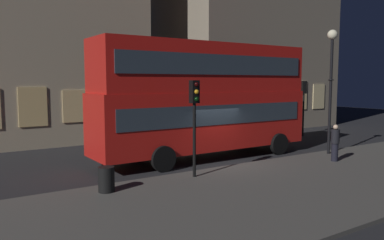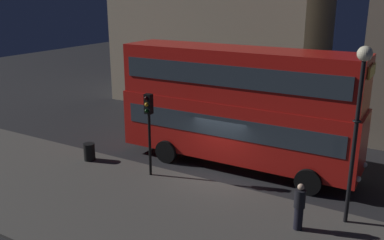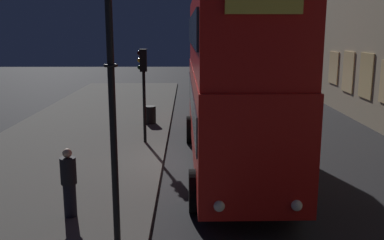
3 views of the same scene
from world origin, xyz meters
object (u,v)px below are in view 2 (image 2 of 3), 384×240
at_px(street_lamp, 359,101).
at_px(litter_bin, 89,152).
at_px(traffic_light_near_kerb, 149,117).
at_px(pedestrian, 299,206).
at_px(double_decker_bus, 237,102).

xyz_separation_m(street_lamp, litter_bin, (-11.77, -0.30, -3.96)).
distance_m(traffic_light_near_kerb, street_lamp, 8.43).
bearing_deg(pedestrian, litter_bin, -178.41).
distance_m(double_decker_bus, litter_bin, 7.41).
bearing_deg(litter_bin, traffic_light_near_kerb, 1.14).
bearing_deg(pedestrian, double_decker_bus, 142.62).
distance_m(double_decker_bus, traffic_light_near_kerb, 4.11).
bearing_deg(double_decker_bus, traffic_light_near_kerb, -131.28).
xyz_separation_m(double_decker_bus, litter_bin, (-6.20, -3.18, -2.54)).
relative_size(traffic_light_near_kerb, street_lamp, 0.60).
height_order(street_lamp, pedestrian, street_lamp).
height_order(street_lamp, litter_bin, street_lamp).
height_order(double_decker_bus, traffic_light_near_kerb, double_decker_bus).
bearing_deg(traffic_light_near_kerb, pedestrian, -9.89).
bearing_deg(pedestrian, street_lamp, 52.57).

